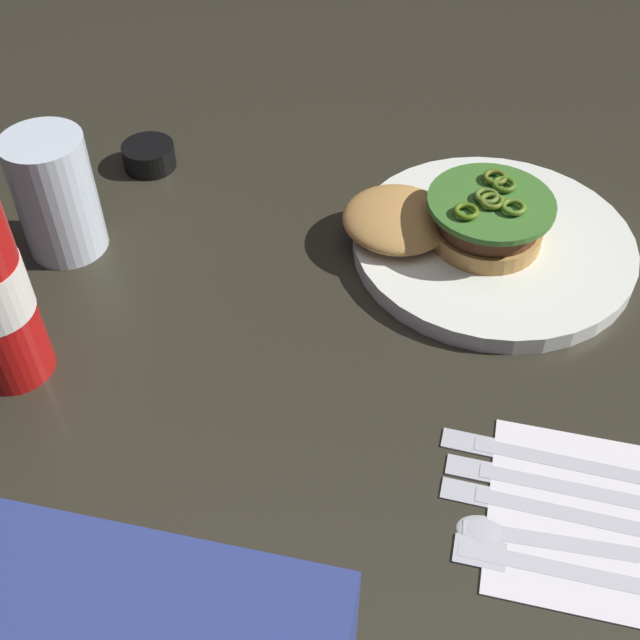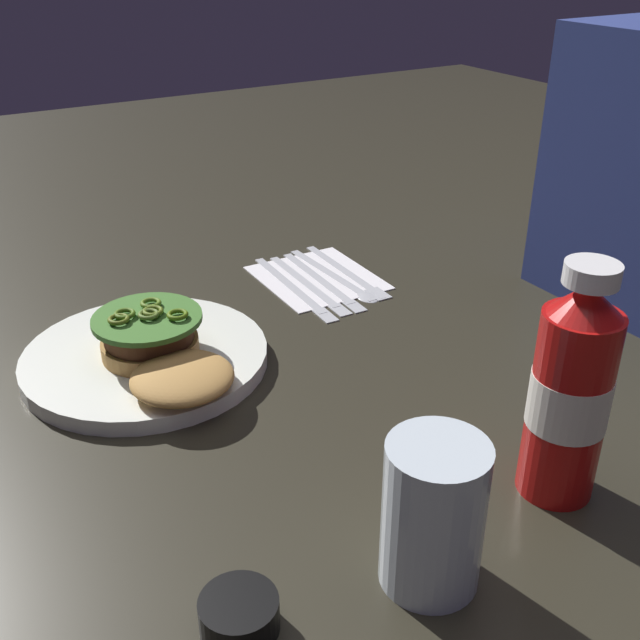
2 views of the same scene
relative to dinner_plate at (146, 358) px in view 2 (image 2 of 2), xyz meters
name	(u,v)px [view 2 (image 2 of 2)]	position (x,y,z in m)	size (l,w,h in m)	color
ground_plane	(290,401)	(0.14, 0.10, -0.01)	(3.00, 3.00, 0.00)	#2B281D
dinner_plate	(146,358)	(0.00, 0.00, 0.00)	(0.27, 0.27, 0.02)	white
burger_sandwich	(161,349)	(0.04, 0.01, 0.03)	(0.19, 0.12, 0.05)	#BE8A47
ketchup_bottle	(570,393)	(0.38, 0.23, 0.09)	(0.07, 0.07, 0.21)	#B71110
water_glass	(433,515)	(0.40, 0.08, 0.05)	(0.07, 0.07, 0.12)	silver
condiment_cup	(239,615)	(0.37, -0.06, 0.00)	(0.06, 0.06, 0.03)	black
napkin	(317,277)	(-0.10, 0.28, -0.01)	(0.16, 0.15, 0.00)	white
butter_knife	(298,290)	(-0.07, 0.23, 0.00)	(0.22, 0.02, 0.00)	silver
table_knife	(312,286)	(-0.07, 0.26, 0.00)	(0.21, 0.02, 0.00)	silver
steak_knife	(326,282)	(-0.07, 0.28, 0.00)	(0.21, 0.02, 0.00)	silver
spoon_utensil	(343,279)	(-0.07, 0.30, 0.00)	(0.20, 0.03, 0.00)	silver
fork_utensil	(352,273)	(-0.08, 0.32, 0.00)	(0.20, 0.02, 0.00)	silver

